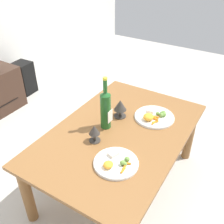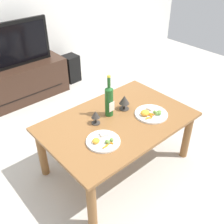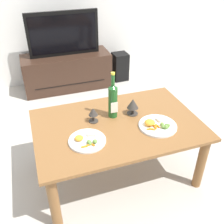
% 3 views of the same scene
% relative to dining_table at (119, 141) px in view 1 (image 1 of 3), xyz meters
% --- Properties ---
extents(ground_plane, '(6.40, 6.40, 0.00)m').
position_rel_dining_table_xyz_m(ground_plane, '(0.00, 0.00, -0.43)').
color(ground_plane, '#B7B2A8').
extents(dining_table, '(1.25, 0.82, 0.51)m').
position_rel_dining_table_xyz_m(dining_table, '(0.00, 0.00, 0.00)').
color(dining_table, brown).
rests_on(dining_table, ground_plane).
extents(floor_speaker, '(0.21, 0.21, 0.38)m').
position_rel_dining_table_xyz_m(floor_speaker, '(0.66, 1.70, -0.24)').
color(floor_speaker, black).
rests_on(floor_speaker, ground_plane).
extents(wine_bottle, '(0.07, 0.07, 0.38)m').
position_rel_dining_table_xyz_m(wine_bottle, '(-0.00, 0.11, 0.23)').
color(wine_bottle, '#1E5923').
rests_on(wine_bottle, dining_table).
extents(goblet_left, '(0.07, 0.07, 0.12)m').
position_rel_dining_table_xyz_m(goblet_left, '(-0.16, 0.09, 0.16)').
color(goblet_left, '#38332D').
rests_on(goblet_left, dining_table).
extents(goblet_right, '(0.09, 0.09, 0.14)m').
position_rel_dining_table_xyz_m(goblet_right, '(0.16, 0.09, 0.17)').
color(goblet_right, '#38332D').
rests_on(goblet_right, dining_table).
extents(dinner_plate_left, '(0.26, 0.26, 0.05)m').
position_rel_dining_table_xyz_m(dinner_plate_left, '(-0.27, -0.13, 0.09)').
color(dinner_plate_left, white).
rests_on(dinner_plate_left, dining_table).
extents(dinner_plate_right, '(0.29, 0.29, 0.06)m').
position_rel_dining_table_xyz_m(dinner_plate_right, '(0.27, -0.13, 0.09)').
color(dinner_plate_right, white).
rests_on(dinner_plate_right, dining_table).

